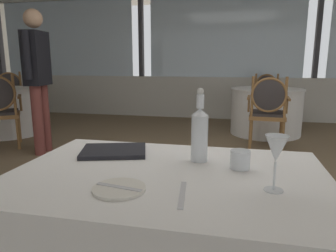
% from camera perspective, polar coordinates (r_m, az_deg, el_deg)
% --- Properties ---
extents(ground_plane, '(14.17, 14.17, 0.00)m').
position_cam_1_polar(ground_plane, '(2.82, 5.74, -12.73)').
color(ground_plane, '#756047').
extents(window_wall_far, '(10.90, 0.14, 2.70)m').
position_cam_1_polar(window_wall_far, '(6.49, 10.10, 10.82)').
color(window_wall_far, beige).
rests_on(window_wall_far, ground_plane).
extents(side_plate, '(0.18, 0.18, 0.01)m').
position_cam_1_polar(side_plate, '(1.08, -8.94, -11.24)').
color(side_plate, silver).
rests_on(side_plate, foreground_table).
extents(butter_knife, '(0.17, 0.05, 0.00)m').
position_cam_1_polar(butter_knife, '(1.08, -8.95, -10.99)').
color(butter_knife, silver).
rests_on(butter_knife, foreground_table).
extents(dinner_fork, '(0.04, 0.21, 0.00)m').
position_cam_1_polar(dinner_fork, '(1.04, 2.62, -12.38)').
color(dinner_fork, silver).
rests_on(dinner_fork, foreground_table).
extents(water_bottle, '(0.07, 0.07, 0.32)m').
position_cam_1_polar(water_bottle, '(1.34, 5.79, -1.21)').
color(water_bottle, white).
rests_on(water_bottle, foreground_table).
extents(wine_glass, '(0.08, 0.08, 0.19)m').
position_cam_1_polar(wine_glass, '(1.08, 19.18, -4.24)').
color(wine_glass, white).
rests_on(wine_glass, foreground_table).
extents(water_tumbler, '(0.08, 0.08, 0.08)m').
position_cam_1_polar(water_tumbler, '(1.30, 13.05, -5.99)').
color(water_tumbler, white).
rests_on(water_tumbler, foreground_table).
extents(menu_book, '(0.35, 0.30, 0.02)m').
position_cam_1_polar(menu_book, '(1.50, -9.86, -4.51)').
color(menu_book, black).
rests_on(menu_book, foreground_table).
extents(background_table_0, '(1.14, 1.14, 0.74)m').
position_cam_1_polar(background_table_0, '(5.29, 17.46, 2.57)').
color(background_table_0, white).
rests_on(background_table_0, ground_plane).
extents(dining_chair_0_0, '(0.56, 0.50, 0.93)m').
position_cam_1_polar(dining_chair_0_0, '(6.25, 17.46, 5.61)').
color(dining_chair_0_0, olive).
rests_on(dining_chair_0_0, ground_plane).
extents(dining_chair_0_1, '(0.56, 0.50, 0.98)m').
position_cam_1_polar(dining_chair_0_1, '(4.27, 17.78, 3.21)').
color(dining_chair_0_1, olive).
rests_on(dining_chair_0_1, ground_plane).
extents(background_table_1, '(1.14, 1.14, 0.74)m').
position_cam_1_polar(background_table_1, '(5.71, -27.40, 2.43)').
color(background_table_1, white).
rests_on(background_table_1, ground_plane).
extents(dining_chair_1_1, '(0.66, 0.64, 0.97)m').
position_cam_1_polar(dining_chair_1_1, '(6.68, -26.97, 5.38)').
color(dining_chair_1_1, olive).
rests_on(dining_chair_1_1, ground_plane).
extents(diner_person_0, '(0.24, 0.53, 1.78)m').
position_cam_1_polar(diner_person_0, '(4.24, -22.76, 8.96)').
color(diner_person_0, brown).
rests_on(diner_person_0, ground_plane).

